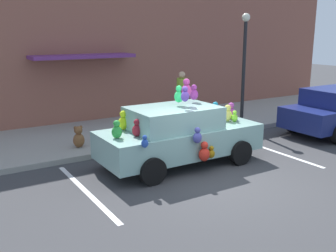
{
  "coord_description": "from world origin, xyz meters",
  "views": [
    {
      "loc": [
        -5.46,
        -6.66,
        3.39
      ],
      "look_at": [
        -0.06,
        2.03,
        0.9
      ],
      "focal_mm": 41.65,
      "sensor_mm": 36.0,
      "label": 1
    }
  ],
  "objects_px": {
    "pedestrian_near_shopfront": "(182,101)",
    "plush_covered_car": "(179,134)",
    "teddy_bear_on_sidewalk": "(79,137)",
    "street_lamp_post": "(244,58)"
  },
  "relations": [
    {
      "from": "teddy_bear_on_sidewalk",
      "to": "plush_covered_car",
      "type": "bearing_deg",
      "value": -51.92
    },
    {
      "from": "plush_covered_car",
      "to": "pedestrian_near_shopfront",
      "type": "xyz_separation_m",
      "value": [
        2.13,
        3.06,
        0.23
      ]
    },
    {
      "from": "plush_covered_car",
      "to": "teddy_bear_on_sidewalk",
      "type": "xyz_separation_m",
      "value": [
        -1.86,
        2.38,
        -0.37
      ]
    },
    {
      "from": "plush_covered_car",
      "to": "street_lamp_post",
      "type": "distance_m",
      "value": 4.85
    },
    {
      "from": "pedestrian_near_shopfront",
      "to": "plush_covered_car",
      "type": "bearing_deg",
      "value": -124.89
    },
    {
      "from": "plush_covered_car",
      "to": "street_lamp_post",
      "type": "xyz_separation_m",
      "value": [
        4.05,
        2.07,
        1.7
      ]
    },
    {
      "from": "plush_covered_car",
      "to": "street_lamp_post",
      "type": "relative_size",
      "value": 1.11
    },
    {
      "from": "teddy_bear_on_sidewalk",
      "to": "street_lamp_post",
      "type": "height_order",
      "value": "street_lamp_post"
    },
    {
      "from": "teddy_bear_on_sidewalk",
      "to": "pedestrian_near_shopfront",
      "type": "height_order",
      "value": "pedestrian_near_shopfront"
    },
    {
      "from": "plush_covered_car",
      "to": "street_lamp_post",
      "type": "bearing_deg",
      "value": 27.05
    }
  ]
}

